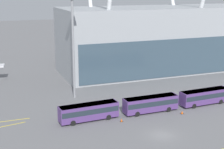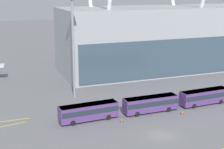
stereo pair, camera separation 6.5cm
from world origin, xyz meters
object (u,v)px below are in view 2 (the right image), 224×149
at_px(shuttle_bus_1, 151,103).
at_px(floodlight_mast, 73,33).
at_px(shuttle_bus_0, 89,111).
at_px(traffic_cone_1, 121,120).
at_px(traffic_cone_0, 182,112).
at_px(airliner_at_gate_far, 120,45).
at_px(shuttle_bus_2, 204,96).

xyz_separation_m(shuttle_bus_1, floodlight_mast, (-11.83, 14.61, 12.76)).
distance_m(shuttle_bus_0, traffic_cone_1, 6.36).
relative_size(shuttle_bus_1, traffic_cone_1, 19.02).
distance_m(shuttle_bus_0, shuttle_bus_1, 12.87).
height_order(shuttle_bus_1, floodlight_mast, floodlight_mast).
distance_m(shuttle_bus_0, traffic_cone_0, 18.67).
relative_size(airliner_at_gate_far, traffic_cone_1, 62.90).
bearing_deg(traffic_cone_0, floodlight_mast, 134.36).
height_order(airliner_at_gate_far, floodlight_mast, floodlight_mast).
height_order(airliner_at_gate_far, shuttle_bus_2, airliner_at_gate_far).
bearing_deg(shuttle_bus_2, floodlight_mast, 146.67).
bearing_deg(shuttle_bus_0, floodlight_mast, 82.63).
xyz_separation_m(airliner_at_gate_far, shuttle_bus_0, (-26.40, -49.57, -3.35)).
distance_m(shuttle_bus_2, traffic_cone_1, 20.44).
bearing_deg(traffic_cone_0, shuttle_bus_1, 150.67).
bearing_deg(shuttle_bus_1, traffic_cone_1, -161.81).
xyz_separation_m(airliner_at_gate_far, traffic_cone_0, (-8.08, -52.76, -4.97)).
bearing_deg(shuttle_bus_0, traffic_cone_1, -29.12).
bearing_deg(traffic_cone_1, shuttle_bus_0, 154.13).
distance_m(shuttle_bus_1, shuttle_bus_2, 12.87).
height_order(shuttle_bus_2, traffic_cone_1, shuttle_bus_2).
distance_m(airliner_at_gate_far, floodlight_mast, 44.31).
relative_size(airliner_at_gate_far, floodlight_mast, 1.65).
height_order(shuttle_bus_0, traffic_cone_0, shuttle_bus_0).
relative_size(shuttle_bus_2, traffic_cone_1, 19.13).
relative_size(shuttle_bus_1, floodlight_mast, 0.50).
bearing_deg(traffic_cone_0, shuttle_bus_0, 170.13).
bearing_deg(traffic_cone_0, shuttle_bus_2, 23.28).
relative_size(airliner_at_gate_far, traffic_cone_0, 60.41).
bearing_deg(shuttle_bus_2, shuttle_bus_0, 177.05).
xyz_separation_m(shuttle_bus_1, shuttle_bus_2, (12.87, 0.13, 0.00)).
height_order(shuttle_bus_1, traffic_cone_1, shuttle_bus_1).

